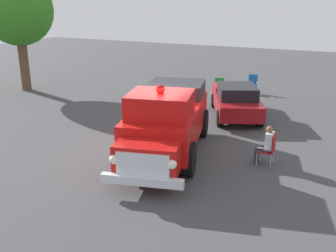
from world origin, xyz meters
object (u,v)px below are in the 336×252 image
Objects in this scene: classic_hot_rod at (236,100)px; lawn_chair_spare at (253,83)px; spectator_seated at (266,144)px; oak_tree_distant at (18,11)px; vintage_fire_truck at (167,120)px; lawn_chair_near_truck at (270,147)px; lawn_chair_by_car at (219,86)px.

classic_hot_rod is 4.62m from lawn_chair_spare.
oak_tree_distant is at bearing -107.57° from spectator_seated.
lawn_chair_spare is (-4.60, -0.35, -0.16)m from classic_hot_rod.
oak_tree_distant is (4.77, -11.85, 3.75)m from lawn_chair_spare.
lawn_chair_spare is at bearing -175.64° from classic_hot_rod.
oak_tree_distant reaches higher than vintage_fire_truck.
vintage_fire_truck is at bearing -81.15° from lawn_chair_near_truck.
lawn_chair_by_car and lawn_chair_spare have the same top height.
spectator_seated is at bearing 99.15° from vintage_fire_truck.
spectator_seated reaches higher than lawn_chair_by_car.
vintage_fire_truck is at bearing -3.00° from lawn_chair_spare.
spectator_seated is 0.21× the size of oak_tree_distant.
spectator_seated is at bearing 16.03° from lawn_chair_spare.
classic_hot_rod is at bearing 90.82° from oak_tree_distant.
spectator_seated is at bearing -88.67° from lawn_chair_near_truck.
classic_hot_rod is 3.67× the size of spectator_seated.
classic_hot_rod reaches higher than spectator_seated.
lawn_chair_near_truck and lawn_chair_by_car have the same top height.
lawn_chair_near_truck is 9.79m from lawn_chair_spare.
classic_hot_rod reaches higher than lawn_chair_spare.
lawn_chair_spare is 0.16× the size of oak_tree_distant.
spectator_seated is (9.38, 2.69, 0.11)m from lawn_chair_spare.
lawn_chair_by_car is at bearing -174.11° from vintage_fire_truck.
lawn_chair_near_truck is at bearing 28.65° from lawn_chair_by_car.
vintage_fire_truck reaches higher than lawn_chair_spare.
lawn_chair_near_truck is (-0.52, 3.34, -0.61)m from vintage_fire_truck.
lawn_chair_near_truck is at bearing 98.85° from vintage_fire_truck.
classic_hot_rod is 5.38m from lawn_chair_near_truck.
lawn_chair_spare is 9.76m from spectator_seated.
vintage_fire_truck is 4.88× the size of spectator_seated.
oak_tree_distant is (3.06, -10.48, 3.75)m from lawn_chair_by_car.
spectator_seated reaches higher than lawn_chair_near_truck.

